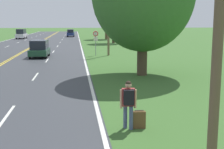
{
  "coord_description": "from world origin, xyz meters",
  "views": [
    {
      "loc": [
        6.43,
        -4.63,
        3.62
      ],
      "look_at": [
        8.18,
        10.26,
        1.1
      ],
      "focal_mm": 50.0,
      "sensor_mm": 36.0,
      "label": 1
    }
  ],
  "objects_px": {
    "traffic_sign": "(96,37)",
    "car_dark_blue_suv_mid_far": "(71,33)",
    "tree_right_cluster": "(106,9)",
    "car_white_van_mid_near": "(21,34)",
    "suitcase": "(139,120)",
    "car_dark_green_van_approaching": "(40,48)",
    "hitchhiker_person": "(128,100)",
    "tree_mid_treeline": "(113,8)"
  },
  "relations": [
    {
      "from": "car_dark_green_van_approaching",
      "to": "tree_right_cluster",
      "type": "bearing_deg",
      "value": 164.39
    },
    {
      "from": "hitchhiker_person",
      "to": "car_white_van_mid_near",
      "type": "relative_size",
      "value": 0.35
    },
    {
      "from": "traffic_sign",
      "to": "car_dark_green_van_approaching",
      "type": "distance_m",
      "value": 6.08
    },
    {
      "from": "suitcase",
      "to": "car_dark_green_van_approaching",
      "type": "height_order",
      "value": "car_dark_green_van_approaching"
    },
    {
      "from": "tree_mid_treeline",
      "to": "car_dark_green_van_approaching",
      "type": "xyz_separation_m",
      "value": [
        -10.37,
        -21.36,
        -5.08
      ]
    },
    {
      "from": "car_white_van_mid_near",
      "to": "car_dark_blue_suv_mid_far",
      "type": "bearing_deg",
      "value": -48.6
    },
    {
      "from": "car_dark_green_van_approaching",
      "to": "car_white_van_mid_near",
      "type": "xyz_separation_m",
      "value": [
        -8.09,
        37.95,
        0.17
      ]
    },
    {
      "from": "tree_mid_treeline",
      "to": "car_dark_green_van_approaching",
      "type": "bearing_deg",
      "value": -115.9
    },
    {
      "from": "traffic_sign",
      "to": "tree_mid_treeline",
      "type": "xyz_separation_m",
      "value": [
        4.46,
        20.51,
        3.96
      ]
    },
    {
      "from": "suitcase",
      "to": "hitchhiker_person",
      "type": "bearing_deg",
      "value": 102.77
    },
    {
      "from": "suitcase",
      "to": "traffic_sign",
      "type": "bearing_deg",
      "value": 3.1
    },
    {
      "from": "suitcase",
      "to": "car_dark_blue_suv_mid_far",
      "type": "height_order",
      "value": "car_dark_blue_suv_mid_far"
    },
    {
      "from": "tree_mid_treeline",
      "to": "car_white_van_mid_near",
      "type": "relative_size",
      "value": 1.87
    },
    {
      "from": "car_white_van_mid_near",
      "to": "car_dark_green_van_approaching",
      "type": "bearing_deg",
      "value": -165.63
    },
    {
      "from": "car_dark_green_van_approaching",
      "to": "car_dark_blue_suv_mid_far",
      "type": "distance_m",
      "value": 46.7
    },
    {
      "from": "car_dark_green_van_approaching",
      "to": "traffic_sign",
      "type": "bearing_deg",
      "value": 99.47
    },
    {
      "from": "tree_right_cluster",
      "to": "car_dark_green_van_approaching",
      "type": "bearing_deg",
      "value": -106.82
    },
    {
      "from": "car_white_van_mid_near",
      "to": "suitcase",
      "type": "bearing_deg",
      "value": -164.77
    },
    {
      "from": "suitcase",
      "to": "tree_right_cluster",
      "type": "bearing_deg",
      "value": -1.27
    },
    {
      "from": "hitchhiker_person",
      "to": "tree_right_cluster",
      "type": "relative_size",
      "value": 0.18
    },
    {
      "from": "tree_right_cluster",
      "to": "car_white_van_mid_near",
      "type": "relative_size",
      "value": 1.96
    },
    {
      "from": "hitchhiker_person",
      "to": "car_white_van_mid_near",
      "type": "height_order",
      "value": "car_white_van_mid_near"
    },
    {
      "from": "hitchhiker_person",
      "to": "tree_right_cluster",
      "type": "bearing_deg",
      "value": -1.65
    },
    {
      "from": "traffic_sign",
      "to": "tree_right_cluster",
      "type": "bearing_deg",
      "value": 82.4
    },
    {
      "from": "car_white_van_mid_near",
      "to": "traffic_sign",
      "type": "bearing_deg",
      "value": -156.98
    },
    {
      "from": "tree_mid_treeline",
      "to": "car_white_van_mid_near",
      "type": "xyz_separation_m",
      "value": [
        -18.46,
        16.59,
        -4.91
      ]
    },
    {
      "from": "traffic_sign",
      "to": "tree_right_cluster",
      "type": "xyz_separation_m",
      "value": [
        4.46,
        33.46,
        4.32
      ]
    },
    {
      "from": "tree_right_cluster",
      "to": "car_dark_green_van_approaching",
      "type": "height_order",
      "value": "tree_right_cluster"
    },
    {
      "from": "car_dark_blue_suv_mid_far",
      "to": "car_dark_green_van_approaching",
      "type": "bearing_deg",
      "value": -0.99
    },
    {
      "from": "suitcase",
      "to": "car_dark_green_van_approaching",
      "type": "bearing_deg",
      "value": 17.57
    },
    {
      "from": "tree_right_cluster",
      "to": "car_dark_green_van_approaching",
      "type": "xyz_separation_m",
      "value": [
        -10.38,
        -34.32,
        -5.43
      ]
    },
    {
      "from": "hitchhiker_person",
      "to": "tree_mid_treeline",
      "type": "xyz_separation_m",
      "value": [
        4.92,
        44.36,
        4.97
      ]
    },
    {
      "from": "car_dark_green_van_approaching",
      "to": "car_white_van_mid_near",
      "type": "relative_size",
      "value": 0.9
    },
    {
      "from": "traffic_sign",
      "to": "tree_mid_treeline",
      "type": "relative_size",
      "value": 0.3
    },
    {
      "from": "tree_right_cluster",
      "to": "hitchhiker_person",
      "type": "bearing_deg",
      "value": -94.91
    },
    {
      "from": "hitchhiker_person",
      "to": "car_dark_blue_suv_mid_far",
      "type": "xyz_separation_m",
      "value": [
        -2.85,
        69.63,
        -0.05
      ]
    },
    {
      "from": "suitcase",
      "to": "car_white_van_mid_near",
      "type": "bearing_deg",
      "value": 16.15
    },
    {
      "from": "traffic_sign",
      "to": "car_dark_green_van_approaching",
      "type": "height_order",
      "value": "traffic_sign"
    },
    {
      "from": "traffic_sign",
      "to": "car_dark_blue_suv_mid_far",
      "type": "xyz_separation_m",
      "value": [
        -3.31,
        45.77,
        -1.06
      ]
    },
    {
      "from": "tree_right_cluster",
      "to": "car_white_van_mid_near",
      "type": "distance_m",
      "value": 19.54
    },
    {
      "from": "hitchhiker_person",
      "to": "tree_mid_treeline",
      "type": "distance_m",
      "value": 44.91
    },
    {
      "from": "hitchhiker_person",
      "to": "tree_right_cluster",
      "type": "distance_m",
      "value": 57.77
    }
  ]
}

